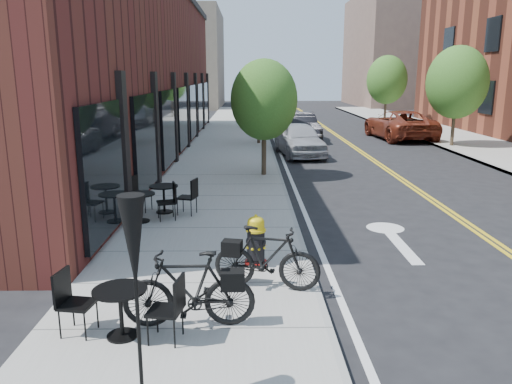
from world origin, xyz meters
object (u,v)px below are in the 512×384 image
object	(u,v)px
bicycle_left	(189,289)
patio_umbrella	(134,259)
bistro_set_a	(121,306)
parked_car_a	(299,139)
bistro_set_c	(164,195)
bicycle_right	(267,258)
parked_car_b	(299,126)
parked_car_c	(277,116)
parked_car_far	(399,125)
fire_hydrant	(256,241)
bistro_set_b	(140,203)

from	to	relation	value
bicycle_left	patio_umbrella	world-z (taller)	patio_umbrella
bistro_set_a	parked_car_a	world-z (taller)	parked_car_a
bistro_set_c	parked_car_a	world-z (taller)	parked_car_a
bicycle_right	bistro_set_c	xyz separation A→B (m)	(-2.34, 4.50, -0.07)
parked_car_b	parked_car_a	bearing A→B (deg)	-101.47
bistro_set_c	patio_umbrella	world-z (taller)	patio_umbrella
parked_car_c	bistro_set_c	bearing A→B (deg)	-100.51
bistro_set_c	parked_car_a	xyz separation A→B (m)	(4.26, 9.48, 0.15)
bistro_set_a	parked_car_c	distance (m)	28.18
bistro_set_a	parked_car_b	world-z (taller)	parked_car_b
parked_car_a	parked_car_c	world-z (taller)	parked_car_a
parked_car_far	parked_car_a	bearing A→B (deg)	39.01
parked_car_far	fire_hydrant	bearing A→B (deg)	62.28
bistro_set_a	bicycle_left	bearing A→B (deg)	26.74
bistro_set_b	parked_car_far	bearing A→B (deg)	39.95
parked_car_c	parked_car_b	bearing A→B (deg)	-83.98
bistro_set_a	parked_car_b	distance (m)	21.11
bistro_set_b	parked_car_b	xyz separation A→B (m)	(5.20, 15.48, 0.18)
patio_umbrella	parked_car_a	bearing A→B (deg)	78.91
bistro_set_a	bistro_set_b	world-z (taller)	bistro_set_b
fire_hydrant	parked_car_far	distance (m)	20.25
bicycle_left	parked_car_far	world-z (taller)	parked_car_far
bistro_set_a	parked_car_a	xyz separation A→B (m)	(3.84, 15.44, 0.16)
parked_car_a	parked_car_far	distance (m)	8.21
bicycle_right	parked_car_far	world-z (taller)	parked_car_far
parked_car_a	parked_car_b	size ratio (longest dim) A/B	0.94
fire_hydrant	bistro_set_b	size ratio (longest dim) A/B	0.56
patio_umbrella	parked_car_a	distance (m)	17.16
bistro_set_b	parked_car_b	distance (m)	16.33
parked_car_a	bistro_set_a	bearing A→B (deg)	-111.09
parked_car_b	fire_hydrant	bearing A→B (deg)	-103.88
bicycle_left	bistro_set_c	bearing A→B (deg)	-168.85
fire_hydrant	parked_car_c	distance (m)	25.53
parked_car_b	patio_umbrella	bearing A→B (deg)	-105.58
bistro_set_a	bistro_set_b	xyz separation A→B (m)	(-0.84, 5.18, 0.00)
bicycle_left	bistro_set_c	size ratio (longest dim) A/B	1.06
parked_car_b	bicycle_left	bearing A→B (deg)	-105.54
bicycle_right	parked_car_a	bearing A→B (deg)	5.00
parked_car_c	parked_car_far	world-z (taller)	parked_car_far
parked_car_b	parked_car_c	world-z (taller)	parked_car_b
patio_umbrella	parked_car_far	bearing A→B (deg)	67.55
bistro_set_b	bistro_set_c	world-z (taller)	bistro_set_c
patio_umbrella	parked_car_far	xyz separation A→B (m)	(9.27, 22.44, -0.93)
parked_car_a	bicycle_left	bearing A→B (deg)	-108.31
bistro_set_b	parked_car_far	xyz separation A→B (m)	(10.65, 15.89, 0.22)
bistro_set_a	parked_car_c	size ratio (longest dim) A/B	0.34
patio_umbrella	parked_car_far	world-z (taller)	patio_umbrella
bicycle_right	parked_car_a	size ratio (longest dim) A/B	0.40
parked_car_b	bicycle_right	bearing A→B (deg)	-103.00
fire_hydrant	parked_car_b	xyz separation A→B (m)	(2.60, 18.17, 0.18)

